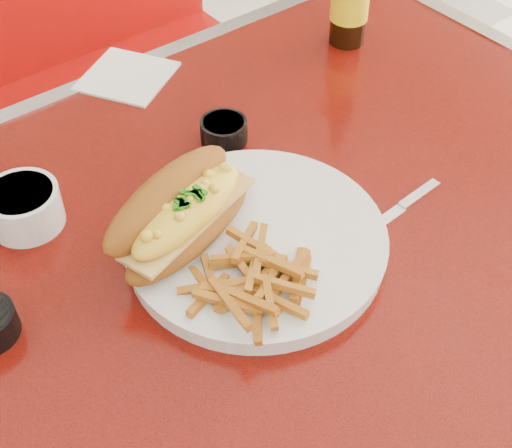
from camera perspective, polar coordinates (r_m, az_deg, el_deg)
diner_table at (r=0.95m, az=-1.13°, el=-8.45°), size 1.23×0.83×0.77m
booth_bench_far at (r=1.70m, az=-17.79°, el=3.07°), size 1.20×0.51×0.90m
dinner_plate at (r=0.81m, az=0.00°, el=-1.39°), size 0.35×0.35×0.02m
mac_hoagie at (r=0.78m, az=-6.00°, el=0.97°), size 0.22×0.15×0.09m
fries_pile at (r=0.74m, az=-0.35°, el=-4.26°), size 0.12×0.11×0.03m
fork at (r=0.78m, az=2.88°, el=-3.20°), size 0.02×0.14×0.00m
gravy_ramekin at (r=0.87m, az=-18.08°, el=1.35°), size 0.10×0.10×0.05m
sauce_cup_right at (r=0.95m, az=-2.59°, el=7.51°), size 0.08×0.08×0.03m
knife at (r=0.88m, az=11.24°, el=1.07°), size 0.18×0.02×0.01m
paper_napkin at (r=1.10m, az=-10.27°, el=11.56°), size 0.17×0.17×0.00m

